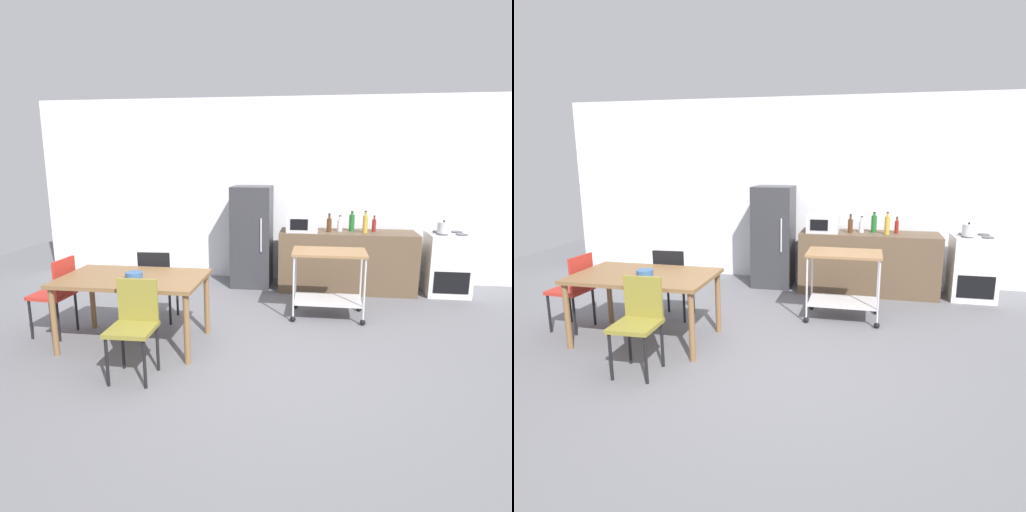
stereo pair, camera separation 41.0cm
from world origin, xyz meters
The scene contains 18 objects.
ground_plane centered at (0.00, 0.00, 0.00)m, with size 12.00×12.00×0.00m, color slate.
back_wall centered at (0.00, 3.20, 1.45)m, with size 8.40×0.12×2.90m, color white.
kitchen_counter centered at (0.90, 2.60, 0.45)m, with size 2.00×0.64×0.90m, color brown.
dining_table centered at (-1.45, 0.25, 0.67)m, with size 1.50×0.90×0.75m.
chair_black centered at (-1.44, 0.93, 0.52)m, with size 0.42×0.42×0.89m.
chair_olive centered at (-1.16, -0.43, 0.52)m, with size 0.41×0.41×0.89m.
chair_red centered at (-2.41, 0.36, 0.52)m, with size 0.42×0.42×0.89m.
stove_oven centered at (2.35, 2.62, 0.45)m, with size 0.60×0.61×0.92m.
refrigerator centered at (-0.55, 2.70, 0.78)m, with size 0.60×0.63×1.55m.
kitchen_cart centered at (0.61, 1.39, 0.57)m, with size 0.91×0.57×0.85m.
microwave centered at (0.23, 2.51, 1.03)m, with size 0.46×0.35×0.26m.
bottle_soy_sauce centered at (0.62, 2.56, 1.01)m, with size 0.07×0.07×0.27m.
bottle_soda centered at (0.78, 2.63, 0.99)m, with size 0.08×0.08×0.24m.
bottle_hot_sauce centered at (0.96, 2.68, 1.03)m, with size 0.08×0.08×0.30m.
bottle_vinegar centered at (1.14, 2.53, 1.03)m, with size 0.07×0.07×0.32m.
bottle_olive_oil centered at (1.28, 2.65, 1.00)m, with size 0.06×0.06×0.24m.
fruit_bowl centered at (-1.42, 0.21, 0.78)m, with size 0.18×0.18×0.06m, color #33598C.
kettle centered at (2.23, 2.52, 1.00)m, with size 0.24×0.17×0.19m.
Camera 1 is at (0.46, -4.03, 1.97)m, focal length 31.14 mm.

